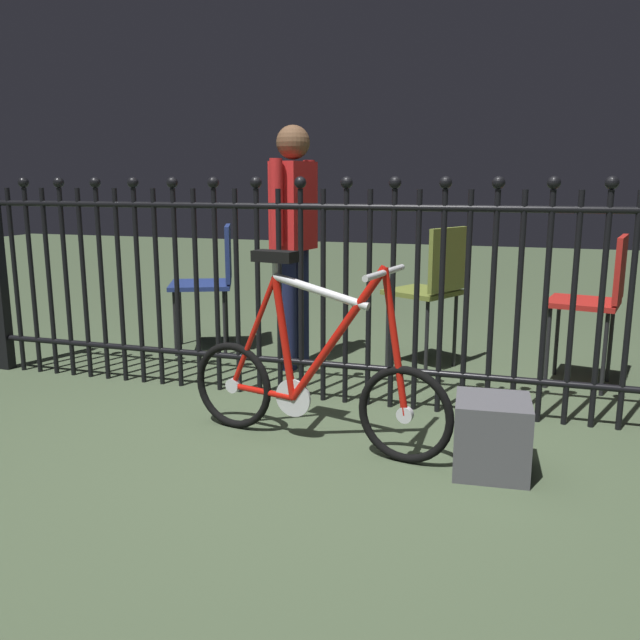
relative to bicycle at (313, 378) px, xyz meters
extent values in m
plane|color=#435339|center=(-0.03, -0.04, -0.31)|extent=(20.00, 20.00, 0.00)
cylinder|color=black|center=(-2.14, 0.61, 0.26)|extent=(0.03, 0.03, 1.15)
cylinder|color=black|center=(-2.01, 0.61, 0.26)|extent=(0.03, 0.03, 1.15)
sphere|color=black|center=(-2.01, 0.61, 0.86)|extent=(0.06, 0.06, 0.06)
cylinder|color=black|center=(-1.89, 0.61, 0.26)|extent=(0.03, 0.03, 1.15)
cylinder|color=black|center=(-1.76, 0.61, 0.26)|extent=(0.03, 0.03, 1.15)
sphere|color=black|center=(-1.76, 0.61, 0.86)|extent=(0.06, 0.06, 0.06)
cylinder|color=black|center=(-1.64, 0.61, 0.26)|extent=(0.03, 0.03, 1.15)
cylinder|color=black|center=(-1.51, 0.61, 0.26)|extent=(0.03, 0.03, 1.15)
sphere|color=black|center=(-1.51, 0.61, 0.86)|extent=(0.06, 0.06, 0.06)
cylinder|color=black|center=(-1.39, 0.61, 0.26)|extent=(0.03, 0.03, 1.15)
cylinder|color=black|center=(-1.26, 0.61, 0.26)|extent=(0.03, 0.03, 1.15)
sphere|color=black|center=(-1.26, 0.61, 0.86)|extent=(0.06, 0.06, 0.06)
cylinder|color=black|center=(-1.14, 0.61, 0.26)|extent=(0.03, 0.03, 1.15)
cylinder|color=black|center=(-1.01, 0.61, 0.26)|extent=(0.03, 0.03, 1.15)
sphere|color=black|center=(-1.01, 0.61, 0.86)|extent=(0.06, 0.06, 0.06)
cylinder|color=black|center=(-0.89, 0.61, 0.26)|extent=(0.03, 0.03, 1.15)
cylinder|color=black|center=(-0.76, 0.61, 0.26)|extent=(0.03, 0.03, 1.15)
sphere|color=black|center=(-0.76, 0.61, 0.86)|extent=(0.06, 0.06, 0.06)
cylinder|color=black|center=(-0.64, 0.61, 0.26)|extent=(0.03, 0.03, 1.15)
cylinder|color=black|center=(-0.51, 0.61, 0.26)|extent=(0.03, 0.03, 1.15)
sphere|color=black|center=(-0.51, 0.61, 0.86)|extent=(0.06, 0.06, 0.06)
cylinder|color=black|center=(-0.39, 0.61, 0.26)|extent=(0.03, 0.03, 1.15)
cylinder|color=black|center=(-0.26, 0.61, 0.26)|extent=(0.03, 0.03, 1.15)
sphere|color=black|center=(-0.26, 0.61, 0.86)|extent=(0.06, 0.06, 0.06)
cylinder|color=black|center=(-0.14, 0.61, 0.26)|extent=(0.03, 0.03, 1.15)
cylinder|color=black|center=(-0.01, 0.61, 0.26)|extent=(0.03, 0.03, 1.15)
sphere|color=black|center=(-0.01, 0.61, 0.86)|extent=(0.06, 0.06, 0.06)
cylinder|color=black|center=(0.11, 0.61, 0.26)|extent=(0.03, 0.03, 1.15)
cylinder|color=black|center=(0.24, 0.61, 0.26)|extent=(0.03, 0.03, 1.15)
sphere|color=black|center=(0.24, 0.61, 0.86)|extent=(0.06, 0.06, 0.06)
cylinder|color=black|center=(0.37, 0.61, 0.26)|extent=(0.03, 0.03, 1.15)
cylinder|color=black|center=(0.49, 0.61, 0.26)|extent=(0.03, 0.03, 1.15)
sphere|color=black|center=(0.49, 0.61, 0.86)|extent=(0.06, 0.06, 0.06)
cylinder|color=black|center=(0.62, 0.61, 0.26)|extent=(0.03, 0.03, 1.15)
cylinder|color=black|center=(0.74, 0.61, 0.26)|extent=(0.03, 0.03, 1.15)
sphere|color=black|center=(0.74, 0.61, 0.86)|extent=(0.06, 0.06, 0.06)
cylinder|color=black|center=(0.87, 0.61, 0.26)|extent=(0.03, 0.03, 1.15)
cylinder|color=black|center=(0.99, 0.61, 0.26)|extent=(0.03, 0.03, 1.15)
sphere|color=black|center=(0.99, 0.61, 0.86)|extent=(0.06, 0.06, 0.06)
cylinder|color=black|center=(1.12, 0.61, 0.26)|extent=(0.03, 0.03, 1.15)
cylinder|color=black|center=(1.24, 0.61, 0.26)|extent=(0.03, 0.03, 1.15)
sphere|color=black|center=(1.24, 0.61, 0.86)|extent=(0.06, 0.06, 0.06)
cylinder|color=black|center=(1.37, 0.61, 0.26)|extent=(0.03, 0.03, 1.15)
cylinder|color=black|center=(-0.03, 0.61, -0.11)|extent=(4.47, 0.03, 0.03)
cylinder|color=black|center=(-0.03, 0.61, 0.74)|extent=(4.47, 0.03, 0.03)
torus|color=black|center=(-0.43, 0.08, -0.10)|extent=(0.43, 0.11, 0.43)
cylinder|color=silver|center=(-0.43, 0.08, -0.10)|extent=(0.07, 0.04, 0.07)
torus|color=black|center=(0.44, -0.08, -0.10)|extent=(0.43, 0.11, 0.43)
cylinder|color=silver|center=(0.44, -0.08, -0.10)|extent=(0.07, 0.04, 0.07)
cylinder|color=red|center=(0.12, -0.02, 0.20)|extent=(0.47, 0.12, 0.65)
cylinder|color=silver|center=(0.04, -0.01, 0.40)|extent=(0.47, 0.12, 0.14)
cylinder|color=red|center=(-0.14, 0.03, 0.17)|extent=(0.13, 0.06, 0.57)
cylinder|color=red|center=(-0.27, 0.05, -0.11)|extent=(0.34, 0.09, 0.04)
cylinder|color=red|center=(-0.31, 0.06, 0.18)|extent=(0.27, 0.07, 0.56)
cylinder|color=red|center=(0.39, -0.07, 0.21)|extent=(0.14, 0.05, 0.63)
cylinder|color=silver|center=(0.33, -0.06, 0.51)|extent=(0.03, 0.03, 0.02)
cylinder|color=silver|center=(0.33, -0.06, 0.50)|extent=(0.10, 0.40, 0.03)
cylinder|color=silver|center=(-0.19, 0.03, 0.49)|extent=(0.03, 0.03, 0.07)
cube|color=black|center=(-0.19, 0.03, 0.54)|extent=(0.21, 0.12, 0.05)
cylinder|color=silver|center=(-0.10, 0.02, -0.11)|extent=(0.18, 0.04, 0.18)
cylinder|color=black|center=(0.07, 1.38, -0.08)|extent=(0.02, 0.02, 0.48)
cylinder|color=black|center=(0.21, 1.65, -0.08)|extent=(0.02, 0.02, 0.48)
cylinder|color=black|center=(0.34, 1.23, -0.08)|extent=(0.02, 0.02, 0.48)
cylinder|color=black|center=(0.48, 1.51, -0.08)|extent=(0.02, 0.02, 0.48)
cube|color=olive|center=(0.27, 1.44, 0.18)|extent=(0.52, 0.52, 0.03)
cube|color=olive|center=(0.43, 1.36, 0.40)|extent=(0.20, 0.34, 0.39)
cylinder|color=black|center=(-1.38, 1.20, -0.09)|extent=(0.02, 0.02, 0.45)
cylinder|color=black|center=(-1.51, 1.51, -0.09)|extent=(0.02, 0.02, 0.45)
cylinder|color=black|center=(-1.07, 1.34, -0.09)|extent=(0.02, 0.02, 0.45)
cylinder|color=black|center=(-1.20, 1.65, -0.09)|extent=(0.02, 0.02, 0.45)
cube|color=navy|center=(-1.29, 1.42, 0.15)|extent=(0.55, 0.55, 0.03)
cube|color=navy|center=(-1.11, 1.50, 0.38)|extent=(0.18, 0.38, 0.39)
cylinder|color=black|center=(1.04, 1.20, -0.07)|extent=(0.02, 0.02, 0.48)
cylinder|color=black|center=(1.10, 1.50, -0.07)|extent=(0.02, 0.02, 0.48)
cylinder|color=black|center=(1.34, 1.14, -0.07)|extent=(0.02, 0.02, 0.48)
cylinder|color=black|center=(1.40, 1.44, -0.07)|extent=(0.02, 0.02, 0.48)
cube|color=#A51E19|center=(1.22, 1.32, 0.18)|extent=(0.45, 0.45, 0.03)
cube|color=#A51E19|center=(1.40, 1.28, 0.39)|extent=(0.10, 0.36, 0.37)
cylinder|color=#191E3F|center=(-0.53, 1.13, 0.07)|extent=(0.11, 0.11, 0.76)
cylinder|color=#191E3F|center=(-0.50, 1.28, 0.07)|extent=(0.11, 0.11, 0.76)
cube|color=red|center=(-0.51, 1.20, 0.72)|extent=(0.23, 0.33, 0.54)
cylinder|color=red|center=(-0.55, 1.01, 0.75)|extent=(0.08, 0.08, 0.51)
cylinder|color=red|center=(-0.47, 1.40, 0.75)|extent=(0.08, 0.08, 0.51)
sphere|color=brown|center=(-0.51, 1.20, 1.10)|extent=(0.21, 0.21, 0.21)
cube|color=#4C4C51|center=(0.80, -0.07, -0.16)|extent=(0.32, 0.32, 0.31)
camera|label=1|loc=(0.88, -2.73, 0.87)|focal=37.14mm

